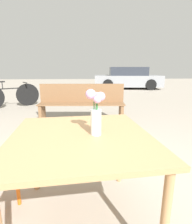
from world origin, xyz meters
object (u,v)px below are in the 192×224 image
at_px(bench_near, 82,102).
at_px(table_front, 81,146).
at_px(flower_vase, 96,113).
at_px(bicycle, 10,96).
at_px(parked_car, 127,78).

bearing_deg(bench_near, table_front, -89.84).
xyz_separation_m(flower_vase, bench_near, (-0.11, 2.57, -0.40)).
xyz_separation_m(bench_near, bicycle, (-2.19, 1.77, -0.10)).
bearing_deg(bench_near, parked_car, 68.19).
height_order(bench_near, parked_car, parked_car).
bearing_deg(flower_vase, parked_car, 74.42).
bearing_deg(parked_car, table_front, -106.18).
distance_m(bench_near, parked_car, 7.37).
distance_m(table_front, flower_vase, 0.26).
distance_m(table_front, bench_near, 2.57).
relative_size(table_front, parked_car, 0.26).
bearing_deg(bench_near, flower_vase, -87.49).
bearing_deg(parked_car, flower_vase, -105.58).
relative_size(flower_vase, bench_near, 0.17).
relative_size(table_front, bench_near, 0.58).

